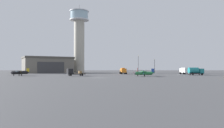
% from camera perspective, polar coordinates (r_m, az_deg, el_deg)
% --- Properties ---
extents(ground_plane, '(400.00, 400.00, 0.00)m').
position_cam_1_polar(ground_plane, '(63.88, -3.50, -3.60)').
color(ground_plane, '#545456').
extents(control_tower, '(11.81, 11.81, 42.20)m').
position_cam_1_polar(control_tower, '(136.44, -8.86, 7.44)').
color(control_tower, '#B2AD9E').
rests_on(control_tower, ground_plane).
extents(hangar, '(31.40, 27.59, 9.12)m').
position_cam_1_polar(hangar, '(128.86, -16.79, -0.23)').
color(hangar, '#6B665B').
rests_on(hangar, ground_plane).
extents(airplane_black, '(7.60, 7.30, 2.71)m').
position_cam_1_polar(airplane_black, '(86.10, -23.28, -2.01)').
color(airplane_black, black).
rests_on(airplane_black, ground_plane).
extents(airplane_green, '(6.99, 8.90, 2.63)m').
position_cam_1_polar(airplane_green, '(73.70, 8.22, -2.29)').
color(airplane_green, '#287A42').
rests_on(airplane_green, ground_plane).
extents(airplane_silver, '(9.83, 7.68, 2.89)m').
position_cam_1_polar(airplane_silver, '(90.37, 6.64, -1.99)').
color(airplane_silver, '#B7BABF').
rests_on(airplane_silver, ground_plane).
extents(truck_fuel_tanker_teal, '(5.87, 3.58, 3.04)m').
position_cam_1_polar(truck_fuel_tanker_teal, '(91.27, 20.87, -1.71)').
color(truck_fuel_tanker_teal, '#38383D').
rests_on(truck_fuel_tanker_teal, ground_plane).
extents(truck_fuel_tanker_orange, '(3.52, 6.77, 2.89)m').
position_cam_1_polar(truck_fuel_tanker_orange, '(101.82, 2.69, -1.73)').
color(truck_fuel_tanker_orange, '#38383D').
rests_on(truck_fuel_tanker_orange, ground_plane).
extents(truck_box_white, '(3.30, 6.78, 2.94)m').
position_cam_1_polar(truck_box_white, '(103.53, 18.36, -1.65)').
color(truck_box_white, '#38383D').
rests_on(truck_box_white, ground_plane).
extents(truck_flatbed_black, '(6.80, 5.12, 2.60)m').
position_cam_1_polar(truck_flatbed_black, '(78.08, -10.41, -2.19)').
color(truck_flatbed_black, '#38383D').
rests_on(truck_flatbed_black, ground_plane).
extents(light_post_east, '(0.44, 0.44, 7.51)m').
position_cam_1_polar(light_post_east, '(117.11, 10.89, -0.19)').
color(light_post_east, '#38383D').
rests_on(light_post_east, ground_plane).
extents(light_post_north, '(0.44, 0.44, 9.58)m').
position_cam_1_polar(light_post_north, '(115.54, 6.70, 0.35)').
color(light_post_north, '#38383D').
rests_on(light_post_north, ground_plane).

